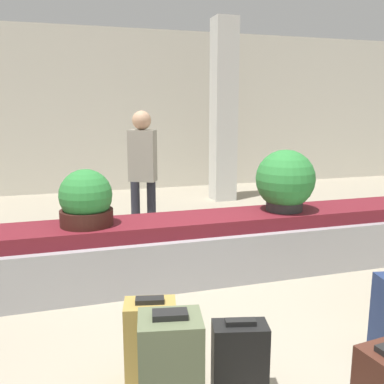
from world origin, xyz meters
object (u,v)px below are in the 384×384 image
object	(u,v)px
pillar	(224,112)
potted_plant_0	(86,201)
suitcase_6	(171,382)
potted_plant_1	(285,181)
suitcase_2	(151,342)
suitcase_4	(240,361)
traveler_0	(143,166)

from	to	relation	value
pillar	potted_plant_0	distance (m)	4.35
suitcase_6	potted_plant_1	xyz separation A→B (m)	(1.73, 2.06, 0.57)
suitcase_2	suitcase_4	distance (m)	0.55
suitcase_2	potted_plant_0	xyz separation A→B (m)	(-0.27, 1.54, 0.58)
traveler_0	pillar	bearing A→B (deg)	76.97
potted_plant_0	traveler_0	distance (m)	1.44
pillar	suitcase_2	xyz separation A→B (m)	(-2.34, -4.93, -1.34)
suitcase_4	potted_plant_1	world-z (taller)	potted_plant_1
potted_plant_0	potted_plant_1	distance (m)	2.00
suitcase_4	traveler_0	world-z (taller)	traveler_0
suitcase_2	pillar	bearing A→B (deg)	76.76
suitcase_2	potted_plant_0	world-z (taller)	potted_plant_0
suitcase_6	potted_plant_0	size ratio (longest dim) A/B	1.40
potted_plant_0	traveler_0	size ratio (longest dim) A/B	0.31
potted_plant_0	traveler_0	bearing A→B (deg)	58.78
pillar	suitcase_2	distance (m)	5.62
pillar	suitcase_6	bearing A→B (deg)	-113.28
suitcase_2	suitcase_6	xyz separation A→B (m)	(-0.00, -0.52, 0.08)
pillar	potted_plant_0	size ratio (longest dim) A/B	6.23
suitcase_2	suitcase_6	size ratio (longest dim) A/B	0.77
suitcase_2	suitcase_4	world-z (taller)	suitcase_2
suitcase_2	traveler_0	xyz separation A→B (m)	(0.47, 2.77, 0.71)
suitcase_2	suitcase_4	bearing A→B (deg)	-19.94
pillar	suitcase_6	xyz separation A→B (m)	(-2.35, -5.46, -1.25)
traveler_0	potted_plant_0	bearing A→B (deg)	-93.39
potted_plant_0	pillar	bearing A→B (deg)	52.36
suitcase_2	potted_plant_0	bearing A→B (deg)	112.16
suitcase_2	suitcase_6	distance (m)	0.53
potted_plant_1	traveler_0	size ratio (longest dim) A/B	0.39
pillar	suitcase_2	world-z (taller)	pillar
suitcase_6	traveler_0	distance (m)	3.39
pillar	suitcase_6	distance (m)	6.07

